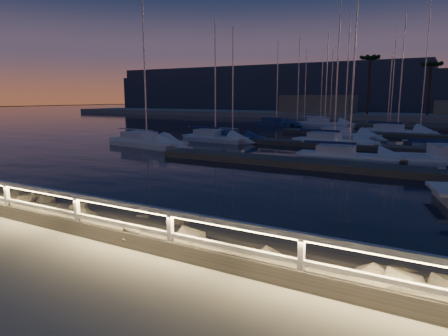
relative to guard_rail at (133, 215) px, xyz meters
The scene contains 18 objects.
ground 0.78m from the guard_rail, ahead, with size 400.00×400.00×0.00m, color gray.
harbor_water 31.27m from the guard_rail, 89.87° to the left, with size 400.00×440.00×0.60m.
guard_rail is the anchor object (origin of this frame).
riprap 3.10m from the guard_rail, 157.90° to the left, with size 39.10×2.90×1.36m.
floating_docks 32.52m from the guard_rail, 89.88° to the left, with size 22.00×36.00×0.40m.
far_shore 74.05m from the guard_rail, 90.04° to the left, with size 160.00×14.00×5.20m.
palm_left 73.04m from the guard_rail, 96.29° to the left, with size 3.00×3.00×11.20m.
palm_center 73.47m from the guard_rail, 88.38° to the left, with size 3.00×3.00×9.70m.
distant_hills 135.56m from the guard_rail, 99.37° to the left, with size 230.00×37.50×18.00m.
sailboat_a 28.13m from the guard_rail, 117.47° to the left, with size 6.64×2.31×11.20m.
sailboat_b 24.83m from the guard_rail, 130.30° to the left, with size 7.98×3.50×13.17m.
sailboat_e 28.69m from the guard_rail, 114.29° to the left, with size 6.18×2.08×10.45m.
sailboat_f 19.26m from the guard_rail, 88.60° to the left, with size 6.62×2.47×11.03m.
sailboat_g 34.22m from the guard_rail, 95.59° to the left, with size 7.32×4.13×11.99m.
sailboat_i 50.26m from the guard_rail, 108.84° to the left, with size 7.22×3.83×11.92m.
sailboat_j 27.22m from the guard_rail, 95.37° to the left, with size 7.25×3.07×11.98m.
sailboat_k 41.09m from the guard_rail, 88.92° to the left, with size 7.93×4.37×12.98m.
sailboat_n 50.41m from the guard_rail, 101.13° to the left, with size 7.78×2.61×13.11m.
Camera 1 is at (6.21, -6.71, 3.49)m, focal length 32.00 mm.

